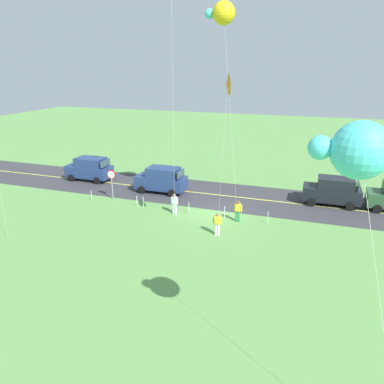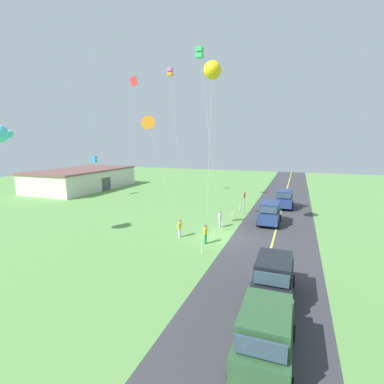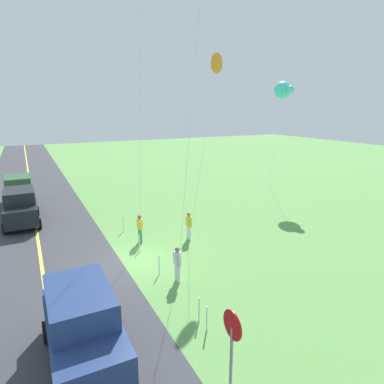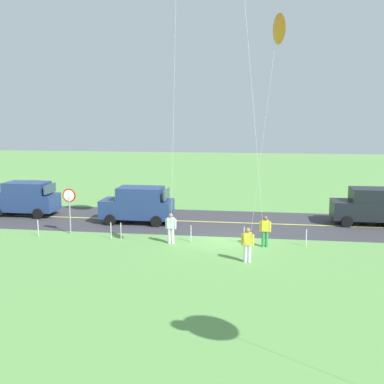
# 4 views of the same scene
# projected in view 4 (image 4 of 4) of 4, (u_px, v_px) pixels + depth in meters

# --- Properties ---
(ground_plane) EXTENTS (120.00, 120.00, 0.10)m
(ground_plane) POSITION_uv_depth(u_px,v_px,m) (226.00, 240.00, 24.19)
(ground_plane) COLOR #60994C
(asphalt_road) EXTENTS (120.00, 7.00, 0.00)m
(asphalt_road) POSITION_uv_depth(u_px,v_px,m) (230.00, 223.00, 28.09)
(asphalt_road) COLOR #38383D
(asphalt_road) RESTS_ON ground
(road_centre_stripe) EXTENTS (120.00, 0.16, 0.00)m
(road_centre_stripe) POSITION_uv_depth(u_px,v_px,m) (230.00, 222.00, 28.09)
(road_centre_stripe) COLOR #E5E04C
(road_centre_stripe) RESTS_ON asphalt_road
(car_suv_foreground) EXTENTS (4.40, 2.12, 2.24)m
(car_suv_foreground) POSITION_uv_depth(u_px,v_px,m) (138.00, 204.00, 27.90)
(car_suv_foreground) COLOR navy
(car_suv_foreground) RESTS_ON ground
(car_parked_west_near) EXTENTS (4.40, 2.12, 2.24)m
(car_parked_west_near) POSITION_uv_depth(u_px,v_px,m) (370.00, 206.00, 27.44)
(car_parked_west_near) COLOR black
(car_parked_west_near) RESTS_ON ground
(car_parked_east_near) EXTENTS (4.40, 2.12, 2.24)m
(car_parked_east_near) POSITION_uv_depth(u_px,v_px,m) (25.00, 198.00, 30.04)
(car_parked_east_near) COLOR navy
(car_parked_east_near) RESTS_ON ground
(stop_sign) EXTENTS (0.76, 0.08, 2.56)m
(stop_sign) POSITION_uv_depth(u_px,v_px,m) (69.00, 202.00, 25.21)
(stop_sign) COLOR gray
(stop_sign) RESTS_ON ground
(person_adult_near) EXTENTS (0.58, 0.22, 1.60)m
(person_adult_near) POSITION_uv_depth(u_px,v_px,m) (265.00, 230.00, 22.69)
(person_adult_near) COLOR #338C4C
(person_adult_near) RESTS_ON ground
(person_adult_companion) EXTENTS (0.58, 0.22, 1.60)m
(person_adult_companion) POSITION_uv_depth(u_px,v_px,m) (248.00, 244.00, 20.27)
(person_adult_companion) COLOR silver
(person_adult_companion) RESTS_ON ground
(person_child_watcher) EXTENTS (0.58, 0.22, 1.60)m
(person_child_watcher) POSITION_uv_depth(u_px,v_px,m) (171.00, 227.00, 23.30)
(person_child_watcher) COLOR silver
(person_child_watcher) RESTS_ON ground
(kite_blue_mid) EXTENTS (1.26, 2.86, 10.23)m
(kite_blue_mid) POSITION_uv_depth(u_px,v_px,m) (277.00, 30.00, 16.46)
(kite_blue_mid) COLOR silver
(kite_blue_mid) RESTS_ON ground
(fence_post_0) EXTENTS (0.05, 0.05, 0.90)m
(fence_post_0) POSITION_uv_depth(u_px,v_px,m) (306.00, 238.00, 22.85)
(fence_post_0) COLOR silver
(fence_post_0) RESTS_ON ground
(fence_post_1) EXTENTS (0.05, 0.05, 0.90)m
(fence_post_1) POSITION_uv_depth(u_px,v_px,m) (244.00, 235.00, 23.29)
(fence_post_1) COLOR silver
(fence_post_1) RESTS_ON ground
(fence_post_2) EXTENTS (0.05, 0.05, 0.90)m
(fence_post_2) POSITION_uv_depth(u_px,v_px,m) (191.00, 234.00, 23.68)
(fence_post_2) COLOR silver
(fence_post_2) RESTS_ON ground
(fence_post_3) EXTENTS (0.05, 0.05, 0.90)m
(fence_post_3) POSITION_uv_depth(u_px,v_px,m) (121.00, 231.00, 24.21)
(fence_post_3) COLOR silver
(fence_post_3) RESTS_ON ground
(fence_post_4) EXTENTS (0.05, 0.05, 0.90)m
(fence_post_4) POSITION_uv_depth(u_px,v_px,m) (111.00, 231.00, 24.28)
(fence_post_4) COLOR silver
(fence_post_4) RESTS_ON ground
(fence_post_5) EXTENTS (0.05, 0.05, 0.90)m
(fence_post_5) POSITION_uv_depth(u_px,v_px,m) (38.00, 228.00, 24.87)
(fence_post_5) COLOR silver
(fence_post_5) RESTS_ON ground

